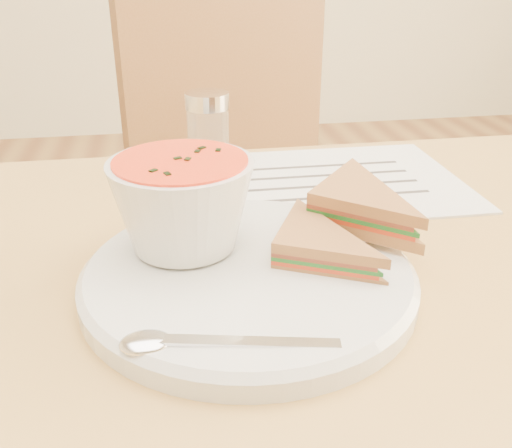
{
  "coord_description": "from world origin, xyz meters",
  "views": [
    {
      "loc": [
        -0.15,
        -0.44,
        1.02
      ],
      "look_at": [
        -0.08,
        -0.0,
        0.8
      ],
      "focal_mm": 40.0,
      "sensor_mm": 36.0,
      "label": 1
    }
  ],
  "objects": [
    {
      "name": "chair_far",
      "position": [
        0.05,
        0.47,
        0.48
      ],
      "size": [
        0.55,
        0.55,
        0.95
      ],
      "primitive_type": null,
      "rotation": [
        0.0,
        0.0,
        3.52
      ],
      "color": "brown",
      "rests_on": "floor"
    },
    {
      "name": "plate",
      "position": [
        -0.09,
        -0.02,
        0.76
      ],
      "size": [
        0.35,
        0.35,
        0.02
      ],
      "primitive_type": null,
      "rotation": [
        0.0,
        0.0,
        -0.24
      ],
      "color": "silver",
      "rests_on": "dining_table"
    },
    {
      "name": "soup_bowl",
      "position": [
        -0.14,
        0.02,
        0.81
      ],
      "size": [
        0.16,
        0.16,
        0.09
      ],
      "primitive_type": null,
      "rotation": [
        0.0,
        0.0,
        -0.33
      ],
      "color": "silver",
      "rests_on": "plate"
    },
    {
      "name": "sandwich_half_a",
      "position": [
        -0.07,
        -0.03,
        0.78
      ],
      "size": [
        0.13,
        0.13,
        0.03
      ],
      "primitive_type": null,
      "rotation": [
        0.0,
        0.0,
        -0.46
      ],
      "color": "#A36F39",
      "rests_on": "plate"
    },
    {
      "name": "sandwich_half_b",
      "position": [
        -0.02,
        0.03,
        0.8
      ],
      "size": [
        0.16,
        0.16,
        0.03
      ],
      "primitive_type": null,
      "rotation": [
        0.0,
        0.0,
        -0.7
      ],
      "color": "#A36F39",
      "rests_on": "plate"
    },
    {
      "name": "spoon",
      "position": [
        -0.12,
        -0.12,
        0.77
      ],
      "size": [
        0.19,
        0.07,
        0.01
      ],
      "primitive_type": null,
      "rotation": [
        0.0,
        0.0,
        -0.18
      ],
      "color": "silver",
      "rests_on": "plate"
    },
    {
      "name": "paper_menu",
      "position": [
        0.05,
        0.2,
        0.75
      ],
      "size": [
        0.34,
        0.25,
        0.0
      ],
      "primitive_type": null,
      "rotation": [
        0.0,
        0.0,
        -0.01
      ],
      "color": "white",
      "rests_on": "dining_table"
    },
    {
      "name": "condiment_shaker",
      "position": [
        -0.09,
        0.28,
        0.8
      ],
      "size": [
        0.07,
        0.07,
        0.1
      ],
      "primitive_type": null,
      "rotation": [
        0.0,
        0.0,
        -0.34
      ],
      "color": "silver",
      "rests_on": "dining_table"
    }
  ]
}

